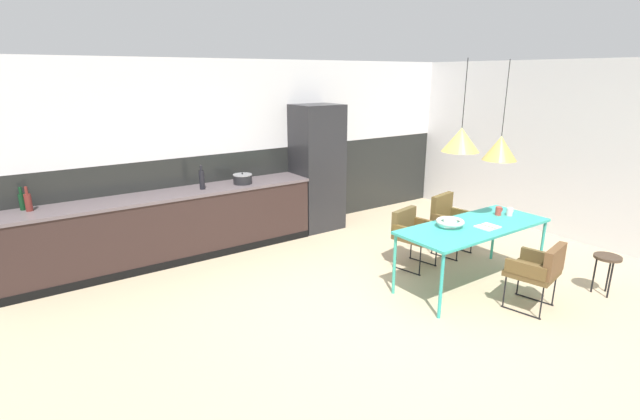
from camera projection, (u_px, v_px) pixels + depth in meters
The scene contains 21 objects.
ground_plane at pixel (406, 310), 4.93m from camera, with size 9.71×9.71×0.00m, color tan.
back_wall_splashback_dark at pixel (262, 191), 7.27m from camera, with size 7.47×0.12×1.32m, color black.
back_wall_panel_upper at pixel (259, 105), 6.90m from camera, with size 7.47×0.12×1.32m, color silver.
side_wall_right at pixel (597, 155), 6.56m from camera, with size 0.12×6.53×2.63m, color silver.
kitchen_counter at pixel (170, 227), 6.18m from camera, with size 4.04×0.63×0.92m.
refrigerator_column at pixel (317, 168), 7.33m from camera, with size 0.72×0.60×1.98m, color #232326.
dining_table at pixel (474, 229), 5.35m from camera, with size 1.90×0.76×0.75m.
armchair_facing_counter at pixel (449, 217), 6.40m from camera, with size 0.56×0.55×0.82m.
armchair_corner_seat at pixel (540, 267), 4.83m from camera, with size 0.57×0.56×0.74m.
armchair_far_side at pixel (412, 229), 5.95m from camera, with size 0.57×0.56×0.75m.
fruit_bowl at pixel (450, 222), 5.25m from camera, with size 0.32×0.32×0.09m.
open_book at pixel (488, 227), 5.25m from camera, with size 0.24×0.21×0.02m.
mug_tall_blue at pixel (510, 212), 5.68m from camera, with size 0.12×0.07×0.10m.
mug_white_ceramic at pixel (499, 211), 5.69m from camera, with size 0.12×0.07×0.11m.
cooking_pot at pixel (243, 179), 6.58m from camera, with size 0.27×0.27×0.16m.
bottle_oil_tall at pixel (22, 201), 5.30m from camera, with size 0.07×0.07×0.27m.
bottle_spice_small at pixel (202, 179), 6.24m from camera, with size 0.07×0.07×0.33m.
bottle_vinegar_dark at pixel (28, 202), 5.25m from camera, with size 0.08×0.08×0.29m.
side_stool at pixel (607, 261), 5.19m from camera, with size 0.29×0.29×0.47m.
pendant_lamp_over_table_near at pixel (461, 140), 4.83m from camera, with size 0.39×0.39×0.94m.
pendant_lamp_over_table_far at pixel (500, 148), 5.32m from camera, with size 0.39×0.39×1.12m.
Camera 1 is at (-3.27, -3.11, 2.43)m, focal length 25.94 mm.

